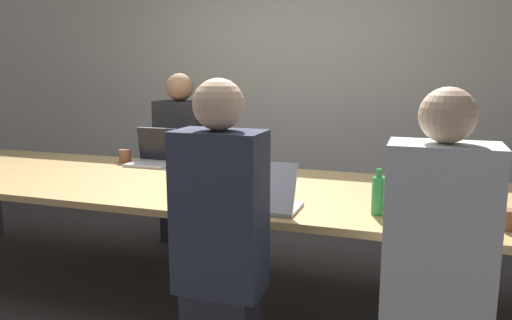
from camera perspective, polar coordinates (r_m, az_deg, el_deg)
ground_plane at (r=3.43m, az=-5.85°, el=-14.81°), size 24.00×24.00×0.00m
curtain_wall at (r=5.09m, az=3.87°, el=9.77°), size 12.00×0.06×2.80m
conference_table at (r=3.20m, az=-6.09°, el=-3.43°), size 4.75×1.26×0.74m
laptop_near_midright at (r=2.54m, az=0.88°, el=-4.22°), size 0.35×0.27×0.26m
person_near_midright at (r=2.30m, az=-4.10°, el=-9.02°), size 0.40×0.24×1.42m
cup_near_midright at (r=2.66m, az=-5.12°, el=-4.08°), size 0.08×0.08×0.10m
laptop_far_midleft at (r=3.85m, az=-11.57°, el=0.69°), size 0.33×0.27×0.27m
person_far_midleft at (r=4.23m, az=-8.48°, el=-0.09°), size 0.40×0.24×1.42m
cup_far_midleft at (r=3.96m, az=-14.74°, el=0.45°), size 0.09×0.09×0.10m
laptop_near_right at (r=2.44m, az=20.61°, el=-5.64°), size 0.36×0.24×0.24m
person_near_right at (r=2.07m, az=19.92°, el=-12.46°), size 0.40×0.24×1.40m
cup_near_right at (r=2.53m, az=26.73°, el=-6.09°), size 0.08×0.08×0.09m
bottle_near_right at (r=2.54m, az=13.77°, el=-3.92°), size 0.06×0.06×0.23m
stapler at (r=3.07m, az=-8.88°, el=-2.72°), size 0.11×0.15×0.05m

